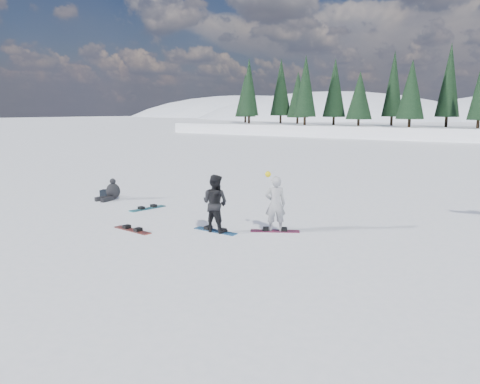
% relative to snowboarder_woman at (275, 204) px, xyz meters
% --- Properties ---
extents(ground, '(420.00, 420.00, 0.00)m').
position_rel_snowboarder_woman_xyz_m(ground, '(-1.34, -1.04, -0.87)').
color(ground, white).
rests_on(ground, ground).
extents(snowboarder_woman, '(0.75, 0.70, 1.87)m').
position_rel_snowboarder_woman_xyz_m(snowboarder_woman, '(0.00, 0.00, 0.00)').
color(snowboarder_woman, '#A6A6AB').
rests_on(snowboarder_woman, ground).
extents(snowboarder_man, '(0.89, 0.71, 1.77)m').
position_rel_snowboarder_woman_xyz_m(snowboarder_man, '(-1.52, -1.02, 0.01)').
color(snowboarder_man, black).
rests_on(snowboarder_man, ground).
extents(seated_rider, '(0.67, 1.06, 0.88)m').
position_rel_snowboarder_woman_xyz_m(seated_rider, '(-8.24, 0.72, -0.53)').
color(seated_rider, black).
rests_on(seated_rider, ground).
extents(gear_bag, '(0.52, 0.43, 0.30)m').
position_rel_snowboarder_woman_xyz_m(gear_bag, '(-8.94, 0.98, -0.72)').
color(gear_bag, black).
rests_on(gear_bag, ground).
extents(snowboard_woman, '(1.44, 0.99, 0.03)m').
position_rel_snowboarder_woman_xyz_m(snowboard_woman, '(0.00, 0.00, -0.86)').
color(snowboard_woman, maroon).
rests_on(snowboard_woman, ground).
extents(snowboard_man, '(1.51, 0.31, 0.03)m').
position_rel_snowboarder_woman_xyz_m(snowboard_man, '(-1.52, -1.02, -0.86)').
color(snowboard_man, '#1B5A98').
rests_on(snowboard_man, ground).
extents(snowboard_loose_b, '(1.52, 0.41, 0.03)m').
position_rel_snowboarder_woman_xyz_m(snowboard_loose_b, '(-3.72, -2.38, -0.86)').
color(snowboard_loose_b, maroon).
rests_on(snowboard_loose_b, ground).
extents(snowboard_loose_a, '(0.53, 1.53, 0.03)m').
position_rel_snowboarder_woman_xyz_m(snowboard_loose_a, '(-5.66, 0.19, -0.86)').
color(snowboard_loose_a, '#177180').
rests_on(snowboard_loose_a, ground).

